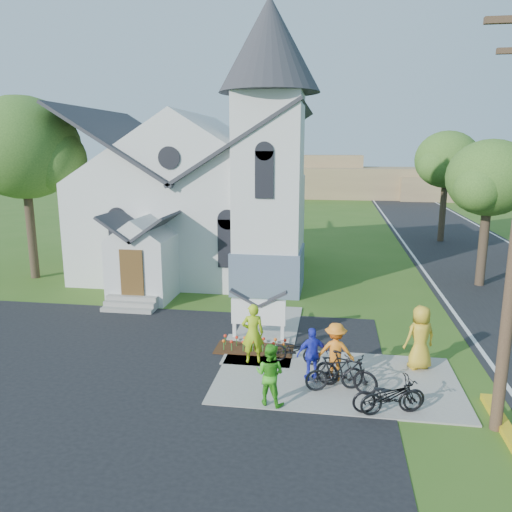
% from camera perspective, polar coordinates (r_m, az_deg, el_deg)
% --- Properties ---
extents(ground, '(120.00, 120.00, 0.00)m').
position_cam_1_polar(ground, '(14.77, 3.11, -14.46)').
color(ground, '#375E1A').
rests_on(ground, ground).
extents(parking_lot, '(20.00, 16.00, 0.02)m').
position_cam_1_polar(parking_lot, '(15.37, -25.70, -14.59)').
color(parking_lot, black).
rests_on(parking_lot, ground).
extents(road, '(8.00, 90.00, 0.02)m').
position_cam_1_polar(road, '(30.20, 25.43, -1.61)').
color(road, black).
rests_on(road, ground).
extents(sidewalk, '(7.00, 4.00, 0.05)m').
position_cam_1_polar(sidewalk, '(15.16, 9.12, -13.78)').
color(sidewalk, gray).
rests_on(sidewalk, ground).
extents(church, '(12.35, 12.00, 13.00)m').
position_cam_1_polar(church, '(26.52, -5.95, 9.21)').
color(church, silver).
rests_on(church, ground).
extents(church_sign, '(2.20, 0.40, 1.70)m').
position_cam_1_polar(church_sign, '(17.45, 0.27, -6.49)').
color(church_sign, gray).
rests_on(church_sign, ground).
extents(flower_bed, '(2.60, 1.10, 0.07)m').
position_cam_1_polar(flower_bed, '(16.97, -0.19, -10.64)').
color(flower_bed, '#361E0E').
rests_on(flower_bed, ground).
extents(tree_lot_corner, '(5.60, 5.60, 9.15)m').
position_cam_1_polar(tree_lot_corner, '(27.71, -25.07, 11.09)').
color(tree_lot_corner, '#32231B').
rests_on(tree_lot_corner, ground).
extents(tree_road_near, '(4.00, 4.00, 7.05)m').
position_cam_1_polar(tree_road_near, '(26.19, 25.14, 8.00)').
color(tree_road_near, '#32231B').
rests_on(tree_road_near, ground).
extents(tree_road_mid, '(4.40, 4.40, 7.80)m').
position_cam_1_polar(tree_road_mid, '(37.94, 20.96, 10.20)').
color(tree_road_mid, '#32231B').
rests_on(tree_road_mid, ground).
extents(distant_hills, '(61.00, 10.00, 5.60)m').
position_cam_1_polar(distant_hills, '(69.64, 10.67, 8.42)').
color(distant_hills, '#886F4C').
rests_on(distant_hills, ground).
extents(cyclist_0, '(0.78, 0.60, 1.90)m').
position_cam_1_polar(cyclist_0, '(15.68, -0.37, -8.82)').
color(cyclist_0, '#A3C617').
rests_on(cyclist_0, sidewalk).
extents(bike_0, '(1.68, 0.78, 0.85)m').
position_cam_1_polar(bike_0, '(15.86, 4.47, -10.64)').
color(bike_0, black).
rests_on(bike_0, sidewalk).
extents(cyclist_1, '(0.95, 0.83, 1.66)m').
position_cam_1_polar(cyclist_1, '(13.34, 1.59, -13.34)').
color(cyclist_1, green).
rests_on(cyclist_1, sidewalk).
extents(bike_1, '(1.73, 0.92, 1.00)m').
position_cam_1_polar(bike_1, '(14.30, 8.98, -13.10)').
color(bike_1, black).
rests_on(bike_1, sidewalk).
extents(cyclist_2, '(1.00, 0.69, 1.58)m').
position_cam_1_polar(cyclist_2, '(14.69, 6.46, -11.08)').
color(cyclist_2, '#2931CD').
rests_on(cyclist_2, sidewalk).
extents(bike_2, '(1.86, 1.20, 0.92)m').
position_cam_1_polar(bike_2, '(13.52, 15.37, -15.17)').
color(bike_2, black).
rests_on(bike_2, sidewalk).
extents(cyclist_3, '(1.11, 0.64, 1.71)m').
position_cam_1_polar(cyclist_3, '(14.79, 9.06, -10.72)').
color(cyclist_3, orange).
rests_on(cyclist_3, sidewalk).
extents(bike_3, '(1.89, 1.17, 1.10)m').
position_cam_1_polar(bike_3, '(14.34, 10.26, -12.86)').
color(bike_3, black).
rests_on(bike_3, sidewalk).
extents(cyclist_4, '(1.13, 0.95, 1.98)m').
position_cam_1_polar(cyclist_4, '(16.04, 18.26, -8.82)').
color(cyclist_4, gold).
rests_on(cyclist_4, sidewalk).
extents(bike_4, '(1.88, 0.96, 0.94)m').
position_cam_1_polar(bike_4, '(13.50, 14.79, -15.14)').
color(bike_4, black).
rests_on(bike_4, sidewalk).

